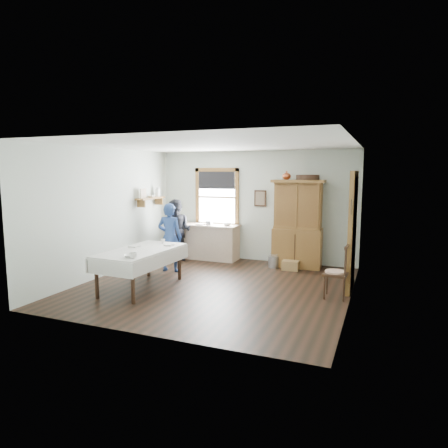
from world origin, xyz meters
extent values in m
cube|color=black|center=(0.00, 0.00, 0.01)|extent=(5.00, 5.00, 0.01)
cube|color=beige|center=(0.00, 0.00, 2.70)|extent=(5.00, 5.00, 0.01)
cube|color=#B2BAAD|center=(0.00, 2.50, 1.35)|extent=(5.00, 0.01, 2.70)
cube|color=#B2BAAD|center=(0.00, -2.50, 1.35)|extent=(5.00, 0.01, 2.70)
cube|color=#B2BAAD|center=(-2.50, 0.00, 1.35)|extent=(0.01, 5.00, 2.70)
cube|color=#B2BAAD|center=(2.50, 0.00, 1.35)|extent=(0.01, 5.00, 2.70)
cube|color=white|center=(-1.00, 2.48, 1.55)|extent=(1.00, 0.02, 1.30)
cube|color=brown|center=(-1.00, 2.46, 2.25)|extent=(1.18, 0.06, 0.09)
cube|color=brown|center=(-1.00, 2.46, 0.85)|extent=(1.18, 0.06, 0.09)
cube|color=brown|center=(-1.54, 2.46, 1.55)|extent=(0.09, 0.06, 1.48)
cube|color=brown|center=(-0.46, 2.46, 1.55)|extent=(0.09, 0.06, 1.48)
cube|color=black|center=(-1.00, 2.44, 1.98)|extent=(0.98, 0.03, 0.44)
cube|color=#443830|center=(2.47, 0.85, 1.05)|extent=(0.03, 0.90, 2.10)
cube|color=brown|center=(2.44, 0.34, 1.05)|extent=(0.08, 0.12, 2.10)
cube|color=brown|center=(2.44, 1.36, 1.05)|extent=(0.08, 0.12, 2.10)
cube|color=brown|center=(2.44, 0.85, 2.16)|extent=(0.08, 1.14, 0.12)
cube|color=brown|center=(-2.37, 1.50, 1.55)|extent=(0.24, 1.00, 0.04)
cube|color=brown|center=(-2.37, 1.10, 1.45)|extent=(0.22, 0.03, 0.18)
cube|color=brown|center=(-2.37, 1.90, 1.45)|extent=(0.22, 0.03, 0.18)
cube|color=tan|center=(-2.37, 1.20, 1.68)|extent=(0.03, 0.22, 0.24)
cylinder|color=white|center=(-2.37, 1.85, 1.68)|extent=(0.12, 0.12, 0.22)
cube|color=#311C11|center=(0.15, 2.46, 1.55)|extent=(0.30, 0.04, 0.40)
torus|color=black|center=(2.45, 0.30, 1.72)|extent=(0.01, 0.27, 0.27)
cube|color=tan|center=(-1.10, 2.17, 0.44)|extent=(1.54, 0.60, 0.88)
cube|color=brown|center=(1.15, 2.15, 1.01)|extent=(1.21, 0.61, 2.02)
cube|color=silver|center=(-1.24, -0.65, 0.37)|extent=(1.06, 1.91, 0.75)
cube|color=#311C11|center=(2.24, 0.14, 0.47)|extent=(0.46, 0.46, 0.95)
cube|color=#96989E|center=(0.66, 1.90, 0.13)|extent=(0.25, 0.25, 0.27)
cube|color=#9E8047|center=(1.08, 1.80, 0.11)|extent=(0.37, 0.26, 0.22)
imported|color=navy|center=(-1.39, 0.70, 0.71)|extent=(0.55, 0.40, 1.41)
imported|color=black|center=(-1.74, 1.69, 0.71)|extent=(0.71, 0.56, 1.41)
imported|color=white|center=(-0.92, -1.36, 0.80)|extent=(0.15, 0.15, 0.11)
imported|color=white|center=(-1.19, 0.08, 0.79)|extent=(0.11, 0.11, 0.09)
imported|color=white|center=(-1.03, -1.31, 0.77)|extent=(0.27, 0.27, 0.05)
imported|color=#74614D|center=(-1.36, 2.07, 0.89)|extent=(0.17, 0.23, 0.02)
imported|color=white|center=(-0.59, 2.15, 0.91)|extent=(0.27, 0.27, 0.07)
imported|color=white|center=(-2.37, 1.55, 1.60)|extent=(0.22, 0.22, 0.05)
camera|label=1|loc=(2.97, -6.90, 2.22)|focal=32.00mm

